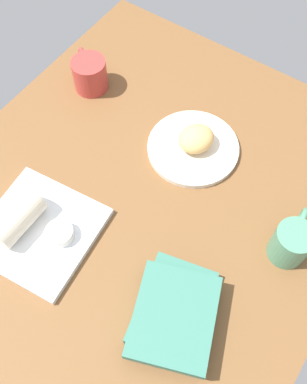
{
  "coord_description": "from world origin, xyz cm",
  "views": [
    {
      "loc": [
        35.44,
        28.41,
        90.96
      ],
      "look_at": [
        -3.42,
        1.84,
        7.0
      ],
      "focal_mm": 40.81,
      "sensor_mm": 36.0,
      "label": 1
    }
  ],
  "objects_px": {
    "round_plate": "(193,148)",
    "breakfast_wrap": "(16,217)",
    "second_mug": "(292,242)",
    "sauce_cup": "(60,233)",
    "scone_pastry": "(196,139)",
    "book_stack": "(173,312)",
    "coffee_mug": "(89,73)",
    "square_plate": "(39,231)"
  },
  "relations": [
    {
      "from": "round_plate",
      "to": "breakfast_wrap",
      "type": "relative_size",
      "value": 1.87
    },
    {
      "from": "breakfast_wrap",
      "to": "second_mug",
      "type": "height_order",
      "value": "second_mug"
    },
    {
      "from": "sauce_cup",
      "to": "breakfast_wrap",
      "type": "distance_m",
      "value": 0.1
    },
    {
      "from": "scone_pastry",
      "to": "breakfast_wrap",
      "type": "bearing_deg",
      "value": -27.26
    },
    {
      "from": "book_stack",
      "to": "second_mug",
      "type": "distance_m",
      "value": 0.28
    },
    {
      "from": "round_plate",
      "to": "second_mug",
      "type": "xyz_separation_m",
      "value": [
        0.11,
        0.3,
        0.04
      ]
    },
    {
      "from": "coffee_mug",
      "to": "sauce_cup",
      "type": "bearing_deg",
      "value": 30.18
    },
    {
      "from": "round_plate",
      "to": "square_plate",
      "type": "distance_m",
      "value": 0.41
    },
    {
      "from": "scone_pastry",
      "to": "coffee_mug",
      "type": "bearing_deg",
      "value": -93.36
    },
    {
      "from": "square_plate",
      "to": "breakfast_wrap",
      "type": "xyz_separation_m",
      "value": [
        0.01,
        -0.04,
        0.04
      ]
    },
    {
      "from": "round_plate",
      "to": "scone_pastry",
      "type": "relative_size",
      "value": 2.51
    },
    {
      "from": "scone_pastry",
      "to": "second_mug",
      "type": "xyz_separation_m",
      "value": [
        0.11,
        0.3,
        0.01
      ]
    },
    {
      "from": "breakfast_wrap",
      "to": "book_stack",
      "type": "height_order",
      "value": "breakfast_wrap"
    },
    {
      "from": "square_plate",
      "to": "second_mug",
      "type": "distance_m",
      "value": 0.53
    },
    {
      "from": "book_stack",
      "to": "coffee_mug",
      "type": "height_order",
      "value": "coffee_mug"
    },
    {
      "from": "scone_pastry",
      "to": "second_mug",
      "type": "distance_m",
      "value": 0.32
    },
    {
      "from": "coffee_mug",
      "to": "second_mug",
      "type": "xyz_separation_m",
      "value": [
        0.13,
        0.63,
        0.0
      ]
    },
    {
      "from": "square_plate",
      "to": "breakfast_wrap",
      "type": "distance_m",
      "value": 0.06
    },
    {
      "from": "book_stack",
      "to": "second_mug",
      "type": "xyz_separation_m",
      "value": [
        -0.25,
        0.12,
        0.02
      ]
    },
    {
      "from": "scone_pastry",
      "to": "breakfast_wrap",
      "type": "distance_m",
      "value": 0.44
    },
    {
      "from": "coffee_mug",
      "to": "second_mug",
      "type": "distance_m",
      "value": 0.65
    },
    {
      "from": "square_plate",
      "to": "sauce_cup",
      "type": "xyz_separation_m",
      "value": [
        -0.02,
        0.05,
        0.02
      ]
    },
    {
      "from": "second_mug",
      "to": "breakfast_wrap",
      "type": "bearing_deg",
      "value": -61.02
    },
    {
      "from": "round_plate",
      "to": "book_stack",
      "type": "bearing_deg",
      "value": 26.24
    },
    {
      "from": "sauce_cup",
      "to": "book_stack",
      "type": "xyz_separation_m",
      "value": [
        0.0,
        0.29,
        -0.0
      ]
    },
    {
      "from": "scone_pastry",
      "to": "second_mug",
      "type": "bearing_deg",
      "value": 68.95
    },
    {
      "from": "square_plate",
      "to": "breakfast_wrap",
      "type": "bearing_deg",
      "value": -72.11
    },
    {
      "from": "book_stack",
      "to": "second_mug",
      "type": "relative_size",
      "value": 1.88
    },
    {
      "from": "sauce_cup",
      "to": "coffee_mug",
      "type": "xyz_separation_m",
      "value": [
        -0.38,
        -0.22,
        0.01
      ]
    },
    {
      "from": "sauce_cup",
      "to": "square_plate",
      "type": "bearing_deg",
      "value": -72.11
    },
    {
      "from": "round_plate",
      "to": "scone_pastry",
      "type": "height_order",
      "value": "scone_pastry"
    },
    {
      "from": "sauce_cup",
      "to": "second_mug",
      "type": "height_order",
      "value": "second_mug"
    },
    {
      "from": "square_plate",
      "to": "book_stack",
      "type": "bearing_deg",
      "value": 92.18
    },
    {
      "from": "scone_pastry",
      "to": "breakfast_wrap",
      "type": "height_order",
      "value": "breakfast_wrap"
    },
    {
      "from": "book_stack",
      "to": "second_mug",
      "type": "bearing_deg",
      "value": 153.97
    },
    {
      "from": "coffee_mug",
      "to": "square_plate",
      "type": "bearing_deg",
      "value": 23.35
    },
    {
      "from": "square_plate",
      "to": "round_plate",
      "type": "bearing_deg",
      "value": 156.92
    },
    {
      "from": "square_plate",
      "to": "coffee_mug",
      "type": "bearing_deg",
      "value": -156.65
    },
    {
      "from": "sauce_cup",
      "to": "breakfast_wrap",
      "type": "relative_size",
      "value": 0.49
    },
    {
      "from": "breakfast_wrap",
      "to": "book_stack",
      "type": "bearing_deg",
      "value": 3.9
    },
    {
      "from": "breakfast_wrap",
      "to": "second_mug",
      "type": "xyz_separation_m",
      "value": [
        -0.28,
        0.5,
        -0.0
      ]
    },
    {
      "from": "sauce_cup",
      "to": "breakfast_wrap",
      "type": "height_order",
      "value": "breakfast_wrap"
    }
  ]
}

